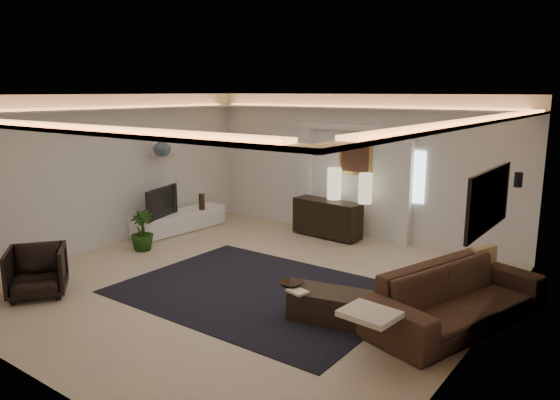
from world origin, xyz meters
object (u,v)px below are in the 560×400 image
Objects in this scene: console at (327,218)px; armchair at (37,272)px; sofa at (457,297)px; coffee_table at (330,305)px.

armchair is at bearing -104.13° from console.
armchair is at bearing 133.95° from sofa.
sofa is at bearing -26.77° from armchair.
console is 4.36m from sofa.
console is 1.81× the size of armchair.
sofa is 2.53× the size of coffee_table.
console is at bearing 109.98° from coffee_table.
sofa is at bearing 19.52° from coffee_table.
sofa is at bearing -31.81° from console.
console reaches higher than sofa.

